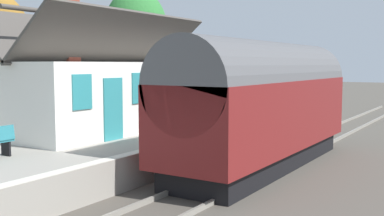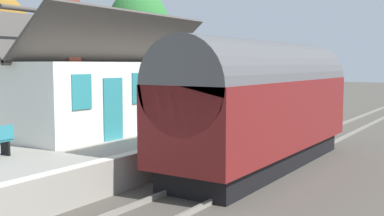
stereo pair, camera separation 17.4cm
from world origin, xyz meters
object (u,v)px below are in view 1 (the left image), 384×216
train (263,103)px  bench_mid_platform (241,102)px  tree_mid_background (136,30)px  station_building (98,93)px  station_sign_board (272,92)px  lamp_post_platform (234,68)px  planter_edge_near (183,112)px  planter_by_door (252,108)px

train → bench_mid_platform: size_ratio=7.26×
train → tree_mid_background: size_ratio=1.11×
station_building → station_sign_board: station_building is taller
station_building → lamp_post_platform: 6.08m
station_building → planter_edge_near: size_ratio=8.49×
planter_by_door → station_sign_board: station_sign_board is taller
tree_mid_background → bench_mid_platform: bearing=-113.6°
station_building → bench_mid_platform: station_building is taller
bench_mid_platform → station_sign_board: bearing=-117.9°
train → planter_by_door: size_ratio=12.62×
bench_mid_platform → tree_mid_background: bearing=66.4°
lamp_post_platform → planter_by_door: bearing=6.2°
planter_edge_near → tree_mid_background: size_ratio=0.11×
lamp_post_platform → station_sign_board: lamp_post_platform is taller
planter_by_door → planter_edge_near: 3.45m
bench_mid_platform → station_sign_board: (-1.23, -2.32, 0.71)m
station_building → planter_by_door: size_ratio=10.21×
station_sign_board → planter_edge_near: bearing=135.9°
lamp_post_platform → tree_mid_background: (9.59, 13.36, 2.75)m
bench_mid_platform → planter_edge_near: (-4.49, 0.84, -0.17)m
station_building → bench_mid_platform: bearing=-7.7°
train → lamp_post_platform: size_ratio=3.02×
station_sign_board → lamp_post_platform: bearing=173.8°
tree_mid_background → lamp_post_platform: bearing=-125.7°
station_building → planter_by_door: 8.16m
lamp_post_platform → tree_mid_background: size_ratio=0.37×
planter_edge_near → station_building: bearing=174.9°
train → tree_mid_background: bearing=51.2°
bench_mid_platform → planter_by_door: bearing=-141.9°
bench_mid_platform → lamp_post_platform: 5.37m
station_sign_board → train: bearing=-159.6°
planter_edge_near → station_sign_board: (3.27, -3.16, 0.88)m
planter_by_door → tree_mid_background: size_ratio=0.09×
station_building → bench_mid_platform: (9.67, -1.30, -0.99)m
planter_edge_near → station_sign_board: 4.63m
station_sign_board → tree_mid_background: 15.57m
station_building → planter_by_door: station_building is taller
lamp_post_platform → station_sign_board: bearing=-6.2°
train → planter_edge_near: bearing=57.6°
bench_mid_platform → tree_mid_background: tree_mid_background is taller
planter_by_door → tree_mid_background: tree_mid_background is taller
lamp_post_platform → train: bearing=-140.2°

